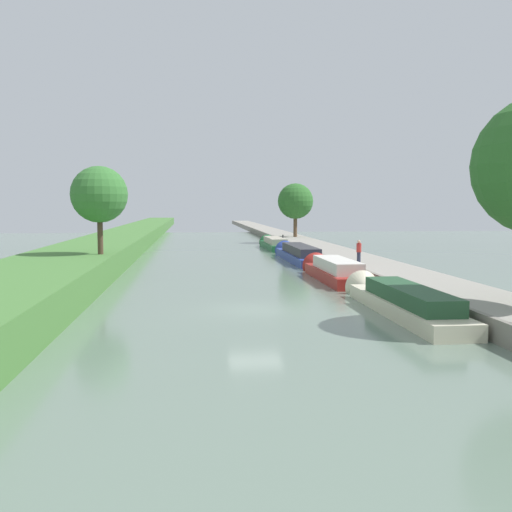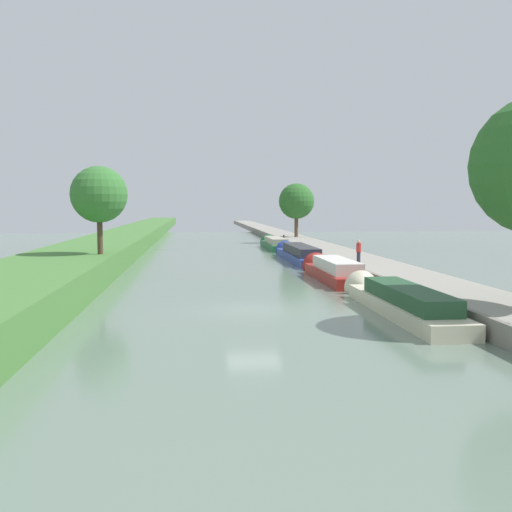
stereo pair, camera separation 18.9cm
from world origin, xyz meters
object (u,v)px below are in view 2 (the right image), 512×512
Objects in this scene: narrowboat_red at (332,270)px; person_walking at (359,251)px; narrowboat_blue at (298,254)px; narrowboat_cream at (397,300)px; narrowboat_green at (274,244)px; mooring_bollard_far at (284,237)px.

person_walking is (2.29, 1.64, 1.13)m from narrowboat_red.
narrowboat_red reaches higher than narrowboat_blue.
narrowboat_cream reaches higher than narrowboat_green.
narrowboat_blue is at bearing 90.20° from narrowboat_cream.
narrowboat_red is 6.51× the size of person_walking.
narrowboat_green is at bearing 90.05° from narrowboat_red.
person_walking is at bearing -79.31° from narrowboat_blue.
mooring_bollard_far is (1.85, 20.11, 0.47)m from narrowboat_blue.
narrowboat_red is at bearing -144.39° from person_walking.
narrowboat_green is 26.52m from person_walking.
narrowboat_blue is 11.95m from person_walking.
narrowboat_blue is 20.20m from mooring_bollard_far.
narrowboat_red is 24.00× the size of mooring_bollard_far.
narrowboat_blue is 32.40× the size of mooring_bollard_far.
narrowboat_cream is at bearing -89.80° from narrowboat_blue.
narrowboat_blue reaches higher than mooring_bollard_far.
person_walking is 31.81m from mooring_bollard_far.
narrowboat_red is 33.50m from mooring_bollard_far.
narrowboat_red is 13.33m from narrowboat_blue.
narrowboat_green reaches higher than mooring_bollard_far.
person_walking is (2.12, 13.68, 1.16)m from narrowboat_cream.
narrowboat_green is at bearing 90.29° from narrowboat_cream.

